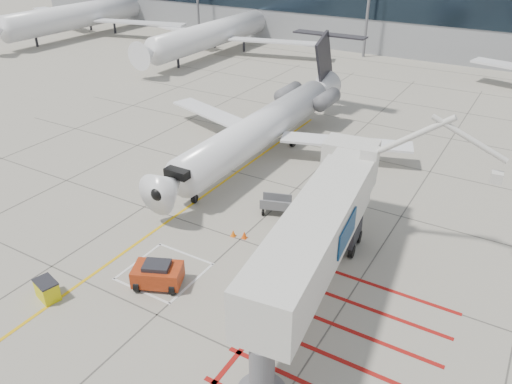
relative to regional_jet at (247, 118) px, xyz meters
The scene contains 10 objects.
ground_plane 15.18m from the regional_jet, 68.58° to the right, with size 260.00×260.00×0.00m, color gray.
regional_jet is the anchor object (origin of this frame).
jet_bridge 17.37m from the regional_jet, 47.62° to the right, with size 8.81×18.60×7.44m, color silver, non-canonical shape.
pushback_tug 16.49m from the regional_jet, 76.22° to the right, with size 2.63×1.64×1.53m, color #A42F0F, non-canonical shape.
spill_bin 19.87m from the regional_jet, 91.47° to the right, with size 1.30×0.87×1.13m, color #D4CC0B, non-canonical shape.
baggage_cart 8.70m from the regional_jet, 44.29° to the right, with size 2.03×1.28×1.28m, color #57585C, non-canonical shape.
ground_power_unit 12.59m from the regional_jet, 39.99° to the right, with size 2.18×1.27×1.73m, color silver, non-canonical shape.
cone_nose 11.29m from the regional_jet, 63.38° to the right, with size 0.34×0.34×0.47m, color orange.
cone_side 11.47m from the regional_jet, 59.51° to the right, with size 0.36×0.36×0.50m, color #DE4B0B.
bg_aircraft_b 40.53m from the regional_jet, 126.91° to the left, with size 32.55×36.16×10.85m, color silver, non-canonical shape.
Camera 1 is at (14.30, -18.11, 17.83)m, focal length 35.00 mm.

